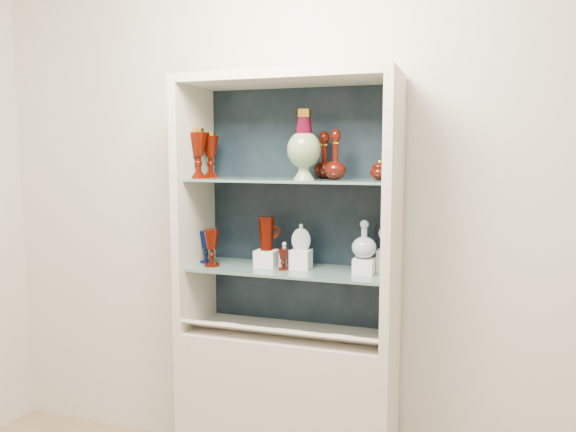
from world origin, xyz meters
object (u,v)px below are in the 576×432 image
(lidded_bowl, at_px, (379,169))
(ruby_goblet_small, at_px, (283,259))
(clear_square_bottle, at_px, (284,255))
(flat_flask, at_px, (301,237))
(ruby_pitcher, at_px, (267,233))
(ruby_decanter_b, at_px, (324,154))
(clear_round_decanter, at_px, (364,240))
(ruby_decanter_a, at_px, (335,151))
(ruby_goblet_tall, at_px, (212,248))
(enamel_urn, at_px, (304,145))
(cobalt_goblet, at_px, (206,246))
(pedestal_lamp_right, at_px, (211,155))
(cameo_medallion, at_px, (387,235))
(pedestal_lamp_left, at_px, (198,153))

(lidded_bowl, relative_size, ruby_goblet_small, 0.95)
(clear_square_bottle, relative_size, flat_flask, 0.98)
(ruby_pitcher, bearing_deg, ruby_goblet_small, -38.04)
(ruby_decanter_b, distance_m, clear_round_decanter, 0.44)
(ruby_decanter_a, relative_size, ruby_goblet_small, 2.58)
(ruby_pitcher, xyz_separation_m, clear_round_decanter, (0.47, -0.01, -0.01))
(ruby_goblet_tall, bearing_deg, ruby_decanter_a, 5.71)
(enamel_urn, distance_m, ruby_pitcher, 0.46)
(cobalt_goblet, bearing_deg, ruby_decanter_a, -1.55)
(flat_flask, bearing_deg, pedestal_lamp_right, 157.46)
(cobalt_goblet, height_order, cameo_medallion, cameo_medallion)
(ruby_decanter_a, relative_size, cobalt_goblet, 1.58)
(ruby_decanter_a, height_order, cameo_medallion, ruby_decanter_a)
(ruby_decanter_a, distance_m, ruby_pitcher, 0.51)
(ruby_goblet_small, bearing_deg, lidded_bowl, 9.05)
(pedestal_lamp_left, height_order, ruby_goblet_tall, pedestal_lamp_left)
(pedestal_lamp_right, xyz_separation_m, ruby_goblet_small, (0.40, -0.07, -0.48))
(pedestal_lamp_left, xyz_separation_m, clear_square_bottle, (0.41, 0.07, -0.48))
(pedestal_lamp_left, xyz_separation_m, enamel_urn, (0.52, 0.00, 0.04))
(ruby_decanter_b, xyz_separation_m, flat_flask, (-0.09, -0.06, -0.38))
(ruby_decanter_b, distance_m, flat_flask, 0.40)
(enamel_urn, bearing_deg, ruby_decanter_a, 18.53)
(pedestal_lamp_right, bearing_deg, pedestal_lamp_left, -102.49)
(pedestal_lamp_left, distance_m, ruby_goblet_small, 0.65)
(cameo_medallion, bearing_deg, ruby_pitcher, -166.07)
(enamel_urn, xyz_separation_m, ruby_decanter_b, (0.06, 0.12, -0.04))
(flat_flask, height_order, clear_round_decanter, clear_round_decanter)
(clear_square_bottle, bearing_deg, ruby_goblet_small, -76.35)
(cobalt_goblet, distance_m, ruby_goblet_tall, 0.10)
(ruby_decanter_b, xyz_separation_m, ruby_goblet_tall, (-0.52, -0.13, -0.45))
(enamel_urn, relative_size, flat_flask, 2.49)
(ruby_decanter_a, height_order, ruby_pitcher, ruby_decanter_a)
(ruby_goblet_tall, xyz_separation_m, ruby_pitcher, (0.25, 0.07, 0.07))
(pedestal_lamp_left, xyz_separation_m, ruby_goblet_small, (0.42, 0.02, -0.49))
(ruby_goblet_tall, bearing_deg, ruby_decanter_b, 14.50)
(ruby_goblet_small, height_order, clear_round_decanter, clear_round_decanter)
(cobalt_goblet, relative_size, clear_square_bottle, 1.29)
(ruby_goblet_tall, height_order, ruby_pitcher, ruby_pitcher)
(clear_round_decanter, bearing_deg, ruby_decanter_a, 179.96)
(enamel_urn, xyz_separation_m, ruby_pitcher, (-0.20, 0.05, -0.42))
(enamel_urn, distance_m, clear_square_bottle, 0.53)
(ruby_goblet_tall, height_order, clear_round_decanter, clear_round_decanter)
(ruby_decanter_b, xyz_separation_m, ruby_pitcher, (-0.26, -0.06, -0.38))
(ruby_goblet_small, relative_size, ruby_pitcher, 0.61)
(pedestal_lamp_right, xyz_separation_m, flat_flask, (0.47, -0.03, -0.38))
(ruby_goblet_tall, height_order, cameo_medallion, cameo_medallion)
(ruby_goblet_tall, xyz_separation_m, cameo_medallion, (0.81, 0.14, 0.08))
(pedestal_lamp_left, relative_size, clear_square_bottle, 1.90)
(cobalt_goblet, height_order, clear_square_bottle, cobalt_goblet)
(clear_square_bottle, xyz_separation_m, clear_round_decanter, (0.38, -0.02, 0.09))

